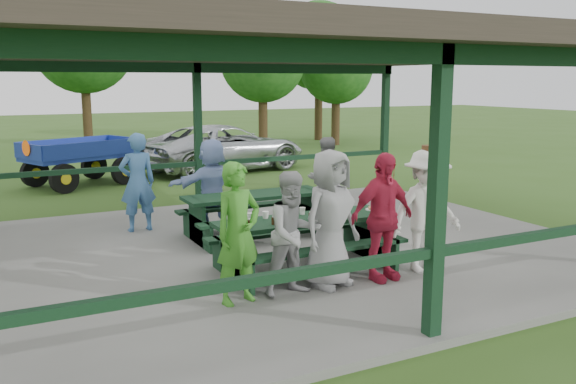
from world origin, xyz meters
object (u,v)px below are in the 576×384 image
farm_trailer (80,161)px  picnic_table_far (255,210)px  pickup_truck (225,148)px  spectator_blue (137,182)px  contestant_white_fedora (426,211)px  spectator_grey (325,178)px  spectator_lblue (212,185)px  contestant_grey_left (294,234)px  contestant_green (238,233)px  picnic_table_near (305,237)px  contestant_grey_mid (330,219)px  contestant_red (382,217)px

farm_trailer → picnic_table_far: bearing=-98.9°
pickup_truck → spectator_blue: bearing=134.8°
spectator_blue → pickup_truck: bearing=-123.5°
contestant_white_fedora → spectator_grey: contestant_white_fedora is taller
spectator_lblue → spectator_grey: 2.31m
contestant_grey_left → farm_trailer: contestant_grey_left is taller
contestant_green → spectator_lblue: 3.63m
picnic_table_near → spectator_grey: spectator_grey is taller
contestant_grey_mid → spectator_grey: (1.96, 3.49, -0.11)m
contestant_grey_left → contestant_grey_mid: contestant_grey_mid is taller
contestant_white_fedora → pickup_truck: size_ratio=0.35×
spectator_lblue → spectator_grey: (2.31, 0.00, -0.04)m
picnic_table_near → farm_trailer: size_ratio=0.69×
contestant_red → picnic_table_near: bearing=123.7°
contestant_grey_left → spectator_grey: (2.53, 3.57, 0.01)m
contestant_grey_mid → spectator_grey: contestant_grey_mid is taller
spectator_blue → farm_trailer: spectator_blue is taller
picnic_table_near → picnic_table_far: bearing=86.8°
contestant_green → contestant_red: size_ratio=0.99×
contestant_white_fedora → farm_trailer: contestant_white_fedora is taller
contestant_grey_left → farm_trailer: size_ratio=0.42×
picnic_table_near → farm_trailer: farm_trailer is taller
contestant_green → contestant_white_fedora: contestant_white_fedora is taller
picnic_table_near → picnic_table_far: size_ratio=1.05×
picnic_table_far → contestant_grey_left: 2.95m
picnic_table_far → spectator_grey: (1.80, 0.72, 0.32)m
picnic_table_far → pickup_truck: bearing=72.5°
contestant_white_fedora → spectator_lblue: (-1.85, 3.56, -0.04)m
contestant_white_fedora → spectator_blue: bearing=129.6°
spectator_lblue → pickup_truck: (3.06, 7.37, -0.22)m
contestant_white_fedora → spectator_grey: size_ratio=1.13×
contestant_green → spectator_lblue: contestant_green is taller
picnic_table_far → spectator_lblue: bearing=125.6°
picnic_table_far → contestant_grey_mid: bearing=-93.3°
contestant_white_fedora → spectator_lblue: size_ratio=1.08×
spectator_blue → contestant_green: bearing=91.9°
spectator_grey → spectator_lblue: bearing=-6.4°
contestant_green → contestant_red: bearing=-16.7°
picnic_table_near → contestant_grey_mid: (-0.05, -0.77, 0.42)m
picnic_table_far → contestant_green: (-1.45, -2.80, 0.39)m
contestant_green → contestant_grey_mid: (1.29, 0.02, 0.04)m
contestant_green → contestant_grey_left: size_ratio=1.10×
spectator_lblue → pickup_truck: bearing=-123.3°
picnic_table_near → spectator_lblue: spectator_lblue is taller
picnic_table_near → contestant_grey_left: bearing=-126.0°
spectator_grey → farm_trailer: (-3.63, 6.61, -0.24)m
spectator_lblue → contestant_grey_left: bearing=75.8°
contestant_green → pickup_truck: bearing=55.1°
contestant_green → contestant_red: (2.04, -0.07, 0.00)m
contestant_grey_left → contestant_white_fedora: (2.07, 0.00, 0.09)m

